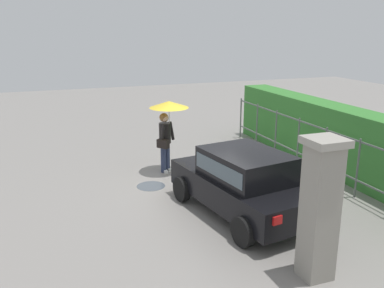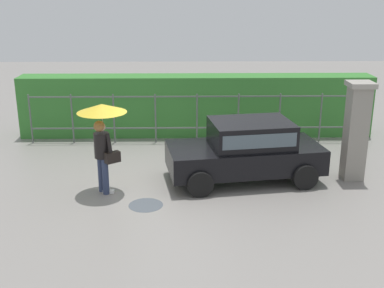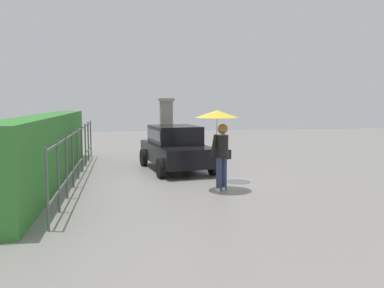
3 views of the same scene
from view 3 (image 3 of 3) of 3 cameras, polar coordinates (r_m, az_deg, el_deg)
ground_plane at (r=12.25m, az=-0.56°, el=-4.81°), size 40.00×40.00×0.00m
car at (r=13.66m, az=-2.34°, el=-0.28°), size 3.92×2.32×1.48m
pedestrian at (r=10.43m, az=3.78°, el=2.06°), size 1.11×1.11×2.07m
gate_pillar at (r=16.23m, az=-3.61°, el=2.24°), size 0.60×0.60×2.42m
fence_section at (r=12.50m, az=-15.68°, el=-0.98°), size 10.06×0.05×1.50m
hedge_row at (r=12.60m, az=-19.46°, el=-0.48°), size 11.01×0.90×1.90m
puddle_near at (r=11.78m, az=6.36°, el=-5.27°), size 0.75×0.75×0.00m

